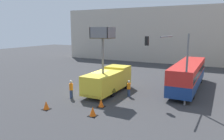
# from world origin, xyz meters

# --- Properties ---
(ground_plane) EXTENTS (120.00, 120.00, 0.00)m
(ground_plane) POSITION_xyz_m (0.00, 0.00, 0.00)
(ground_plane) COLOR #38383A
(building_backdrop_far) EXTENTS (44.00, 10.00, 11.57)m
(building_backdrop_far) POSITION_xyz_m (0.00, 29.35, 5.78)
(building_backdrop_far) COLOR #BCB2A3
(building_backdrop_far) RESTS_ON ground_plane
(utility_truck) EXTENTS (2.57, 7.26, 7.20)m
(utility_truck) POSITION_xyz_m (1.42, 0.40, 1.56)
(utility_truck) COLOR yellow
(utility_truck) RESTS_ON ground_plane
(city_bus) EXTENTS (2.57, 12.46, 3.14)m
(city_bus) POSITION_xyz_m (9.06, 6.17, 1.84)
(city_bus) COLOR navy
(city_bus) RESTS_ON ground_plane
(traffic_light_pole) EXTENTS (4.14, 3.89, 6.62)m
(traffic_light_pole) POSITION_xyz_m (8.36, 0.08, 4.49)
(traffic_light_pole) COLOR slate
(traffic_light_pole) RESTS_ON ground_plane
(road_worker_near_truck) EXTENTS (0.38, 0.38, 1.91)m
(road_worker_near_truck) POSITION_xyz_m (-0.98, -3.14, 0.96)
(road_worker_near_truck) COLOR navy
(road_worker_near_truck) RESTS_ON ground_plane
(road_worker_directing) EXTENTS (0.38, 0.38, 1.75)m
(road_worker_directing) POSITION_xyz_m (4.01, 0.16, 0.87)
(road_worker_directing) COLOR navy
(road_worker_directing) RESTS_ON ground_plane
(traffic_cone_near_truck) EXTENTS (0.69, 0.69, 0.79)m
(traffic_cone_near_truck) POSITION_xyz_m (3.50, -6.14, 0.37)
(traffic_cone_near_truck) COLOR black
(traffic_cone_near_truck) RESTS_ON ground_plane
(traffic_cone_mid_road) EXTENTS (0.67, 0.67, 0.77)m
(traffic_cone_mid_road) POSITION_xyz_m (-0.96, -6.75, 0.36)
(traffic_cone_mid_road) COLOR black
(traffic_cone_mid_road) RESTS_ON ground_plane
(traffic_cone_far_side) EXTENTS (0.66, 0.66, 0.75)m
(traffic_cone_far_side) POSITION_xyz_m (3.03, -3.98, 0.35)
(traffic_cone_far_side) COLOR black
(traffic_cone_far_side) RESTS_ON ground_plane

